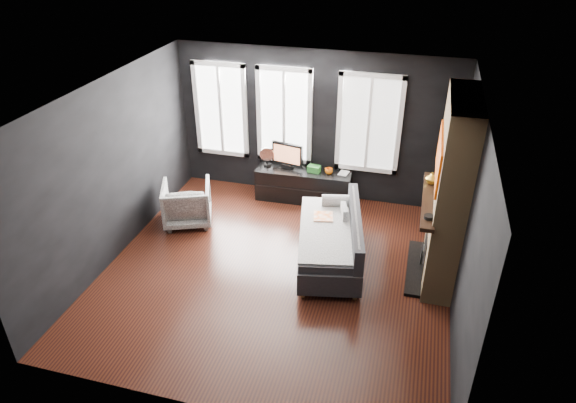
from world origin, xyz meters
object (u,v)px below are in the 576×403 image
(mug, at_px, (329,170))
(mantel_vase, at_px, (432,178))
(sofa, at_px, (329,237))
(media_console, at_px, (304,184))
(armchair, at_px, (187,201))
(monitor, at_px, (287,154))
(book, at_px, (340,167))

(mug, bearing_deg, mantel_vase, -34.10)
(sofa, height_order, media_console, sofa)
(armchair, bearing_deg, monitor, -158.94)
(monitor, relative_size, mantel_vase, 3.37)
(armchair, height_order, mantel_vase, mantel_vase)
(armchair, relative_size, monitor, 1.34)
(armchair, xyz_separation_m, media_console, (1.72, 1.29, -0.10))
(sofa, xyz_separation_m, media_console, (-0.82, 1.76, -0.13))
(media_console, xyz_separation_m, mantel_vase, (2.17, -1.19, 1.02))
(armchair, distance_m, monitor, 1.98)
(sofa, distance_m, media_console, 1.94)
(book, relative_size, mantel_vase, 1.24)
(media_console, distance_m, mantel_vase, 2.68)
(monitor, distance_m, mantel_vase, 2.81)
(sofa, xyz_separation_m, armchair, (-2.54, 0.47, -0.02))
(media_console, bearing_deg, book, 2.99)
(mug, bearing_deg, media_console, 176.22)
(mantel_vase, bearing_deg, mug, 145.90)
(monitor, height_order, mug, monitor)
(mantel_vase, bearing_deg, media_console, 151.27)
(media_console, bearing_deg, mantel_vase, -30.56)
(book, xyz_separation_m, mantel_vase, (1.54, -1.24, 0.61))
(mantel_vase, bearing_deg, sofa, -157.28)
(mug, relative_size, mantel_vase, 0.77)
(media_console, relative_size, mug, 12.60)
(armchair, height_order, book, book)
(media_console, height_order, mug, mug)
(sofa, height_order, armchair, sofa)
(sofa, bearing_deg, book, 84.25)
(sofa, bearing_deg, monitor, 110.95)
(book, bearing_deg, sofa, -84.28)
(mug, bearing_deg, armchair, -150.04)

